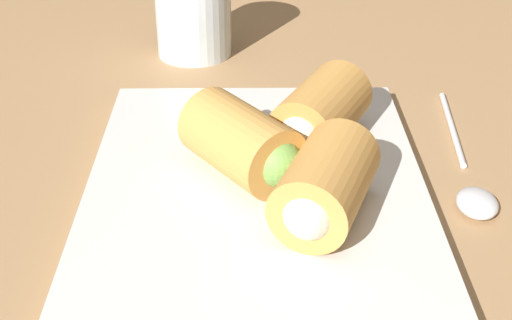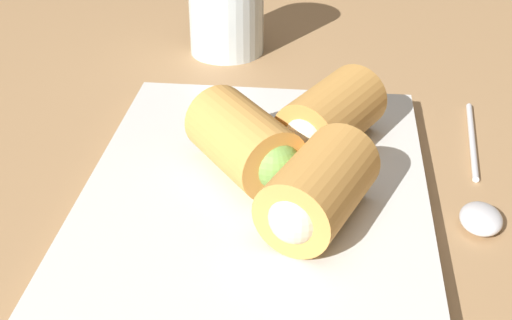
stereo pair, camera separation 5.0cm
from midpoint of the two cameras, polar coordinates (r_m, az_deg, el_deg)
The scene contains 7 objects.
table_surface at distance 50.38cm, azimuth 4.27°, elevation -5.29°, with size 180.00×140.00×2.00cm.
serving_plate at distance 50.32cm, azimuth 2.85°, elevation -2.82°, with size 31.51×23.86×1.50cm.
roll_front_left at distance 44.95cm, azimuth 8.00°, elevation -2.64°, with size 9.72×7.93×5.18cm.
roll_front_right at distance 53.54cm, azimuth 8.49°, elevation 3.26°, with size 9.84×8.50×5.18cm.
roll_back_left at distance 49.63cm, azimuth 2.20°, elevation 1.21°, with size 9.82×9.20×5.18cm.
spoon at distance 52.99cm, azimuth 20.04°, elevation -3.25°, with size 19.80×3.66×1.29cm.
drinking_glass at distance 73.32cm, azimuth -0.41°, elevation 12.43°, with size 7.59×7.59×10.43cm.
Camera 2 is at (-40.35, -3.17, 30.99)cm, focal length 50.00 mm.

